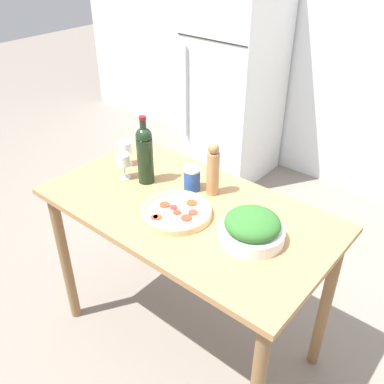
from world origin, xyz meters
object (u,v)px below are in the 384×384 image
Objects in this scene: wine_glass_near at (124,161)px; pepper_mill at (213,170)px; wine_bottle at (145,153)px; salad_bowl at (252,228)px; homemade_pizza at (177,211)px; wine_glass_far at (126,149)px; refrigerator at (234,79)px; salt_canister at (192,179)px.

pepper_mill reaches higher than wine_glass_near.
wine_bottle is 0.66m from salad_bowl.
salad_bowl is at bearing 11.74° from homemade_pizza.
wine_glass_near is at bearing -47.10° from wine_glass_far.
wine_glass_far is at bearing 161.10° from homemade_pizza.
homemade_pizza is (-0.01, -0.24, -0.11)m from pepper_mill.
salad_bowl is 0.87× the size of homemade_pizza.
refrigerator is 12.90× the size of wine_glass_near.
wine_bottle is at bearing -15.14° from wine_glass_far.
refrigerator is at bearing 126.98° from salad_bowl.
wine_bottle is 0.13m from wine_glass_near.
wine_glass_near reaches higher than salt_canister.
wine_glass_near is 1.15× the size of salt_canister.
salad_bowl is at bearing -27.26° from pepper_mill.
wine_glass_far is (-0.20, 0.05, -0.06)m from wine_bottle.
homemade_pizza is (0.31, -0.12, -0.13)m from wine_bottle.
pepper_mill reaches higher than salt_canister.
wine_bottle reaches higher than wine_glass_near.
wine_bottle is 2.99× the size of salt_canister.
homemade_pizza is at bearing -92.53° from pepper_mill.
salt_canister is at bearing 22.56° from wine_glass_near.
refrigerator is 1.81m from wine_glass_near.
salad_bowl is (0.65, -0.05, -0.10)m from wine_bottle.
salad_bowl reaches higher than homemade_pizza.
homemade_pizza is at bearing -21.26° from wine_bottle.
wine_bottle is (0.65, -1.68, 0.19)m from refrigerator.
wine_glass_near is at bearing -157.44° from salt_canister.
pepper_mill is 0.26m from homemade_pizza.
salt_canister reaches higher than homemade_pizza.
salt_canister is (-0.09, 0.21, 0.04)m from homemade_pizza.
wine_bottle is at bearing 23.48° from wine_glass_near.
wine_glass_near is 0.43× the size of homemade_pizza.
wine_glass_far is 0.49× the size of salad_bowl.
wine_glass_near is at bearing 179.86° from salad_bowl.
wine_glass_near reaches higher than salad_bowl.
salt_canister is at bearing 112.68° from homemade_pizza.
pepper_mill reaches higher than homemade_pizza.
refrigerator is 4.96× the size of wine_bottle.
wine_bottle is 1.28× the size of salad_bowl.
wine_glass_far is at bearing -172.37° from pepper_mill.
pepper_mill is (0.51, 0.07, 0.03)m from wine_glass_far.
refrigerator reaches higher than salt_canister.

